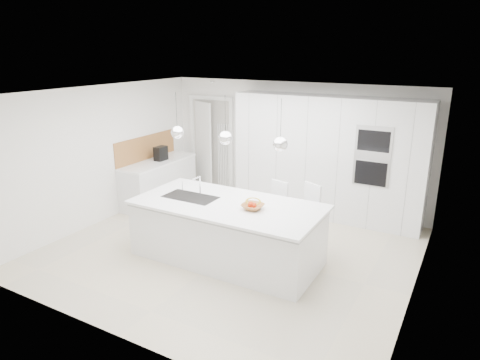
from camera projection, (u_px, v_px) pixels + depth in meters
The scene contains 27 objects.
floor at pixel (231, 250), 6.91m from camera, with size 5.50×5.50×0.00m, color beige.
wall_back at pixel (293, 145), 8.63m from camera, with size 5.50×5.50×0.00m, color white.
wall_left at pixel (101, 155), 7.83m from camera, with size 5.00×5.00×0.00m, color white.
ceiling at pixel (230, 93), 6.18m from camera, with size 5.50×5.50×0.00m, color white.
tall_cabinets at pixel (327, 158), 8.03m from camera, with size 3.60×0.60×2.30m, color white.
oven_stack at pixel (372, 157), 7.29m from camera, with size 0.62×0.04×1.05m, color #A5A5A8, non-canonical shape.
doorway_frame at pixel (212, 146), 9.58m from camera, with size 1.11×0.08×2.13m, color white, non-canonical shape.
hallway_door at pixel (201, 146), 9.66m from camera, with size 0.82×0.04×2.00m, color white.
radiator at pixel (224, 155), 9.47m from camera, with size 0.32×0.04×1.40m, color white, non-canonical shape.
left_base_cabinets at pixel (159, 183), 8.93m from camera, with size 0.60×1.80×0.86m, color white.
left_worktop at pixel (158, 162), 8.80m from camera, with size 0.62×1.82×0.04m, color white.
oak_backsplash at pixel (146, 148), 8.85m from camera, with size 0.02×1.80×0.50m, color #AF7945.
island_base at pixel (226, 233), 6.49m from camera, with size 2.80×1.20×0.86m, color white.
island_worktop at pixel (228, 204), 6.40m from camera, with size 2.84×1.40×0.04m, color white.
island_sink at pixel (191, 202), 6.68m from camera, with size 0.84×0.44×0.18m, color #3F3F42, non-canonical shape.
island_tap at pixel (200, 185), 6.75m from camera, with size 0.02×0.02×0.30m, color white.
pendant_left at pixel (177, 132), 6.45m from camera, with size 0.20×0.20×0.20m, color white.
pendant_mid at pixel (225, 138), 6.06m from camera, with size 0.20×0.20×0.20m, color white.
pendant_right at pixel (280, 144), 5.66m from camera, with size 0.20×0.20×0.20m, color white.
fruit_bowl at pixel (253, 207), 6.14m from camera, with size 0.32×0.32×0.08m, color #AF7945.
espresso_machine at pixel (161, 153), 8.81m from camera, with size 0.17×0.27×0.29m, color black.
bar_stool_left at pixel (276, 214), 7.01m from camera, with size 0.34×0.48×1.04m, color white, non-canonical shape.
bar_stool_right at pixel (308, 219), 6.71m from camera, with size 0.36×0.50×1.09m, color white, non-canonical shape.
apple_a at pixel (251, 205), 6.12m from camera, with size 0.09×0.09×0.09m, color red.
apple_b at pixel (251, 205), 6.13m from camera, with size 0.08×0.08×0.08m, color red.
apple_c at pixel (254, 205), 6.11m from camera, with size 0.08×0.08×0.08m, color red.
banana_bunch at pixel (253, 201), 6.11m from camera, with size 0.23×0.23×0.03m, color gold.
Camera 1 is at (3.20, -5.40, 3.11)m, focal length 32.00 mm.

